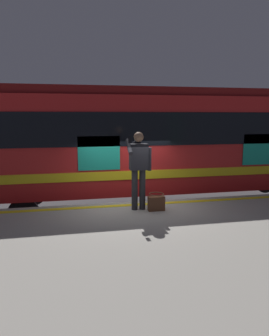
# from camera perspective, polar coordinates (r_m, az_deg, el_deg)

# --- Properties ---
(ground_plane) EXTENTS (24.71, 24.71, 0.00)m
(ground_plane) POSITION_cam_1_polar(r_m,az_deg,el_deg) (8.10, -0.58, -13.43)
(ground_plane) COLOR #3D3D3F
(platform) EXTENTS (13.65, 5.02, 1.06)m
(platform) POSITION_cam_1_polar(r_m,az_deg,el_deg) (5.67, 4.48, -18.18)
(platform) COLOR #9E998E
(platform) RESTS_ON ground
(safety_line) EXTENTS (13.38, 0.16, 0.01)m
(safety_line) POSITION_cam_1_polar(r_m,az_deg,el_deg) (7.47, -0.15, -6.80)
(safety_line) COLOR yellow
(safety_line) RESTS_ON platform
(track_rail_near) EXTENTS (17.75, 0.08, 0.16)m
(track_rail_near) POSITION_cam_1_polar(r_m,az_deg,el_deg) (9.47, -2.34, -9.46)
(track_rail_near) COLOR slate
(track_rail_near) RESTS_ON ground
(track_rail_far) EXTENTS (17.75, 0.08, 0.16)m
(track_rail_far) POSITION_cam_1_polar(r_m,az_deg,el_deg) (10.82, -3.57, -7.03)
(track_rail_far) COLOR slate
(track_rail_far) RESTS_ON ground
(train_carriage) EXTENTS (13.54, 2.86, 3.80)m
(train_carriage) POSITION_cam_1_polar(r_m,az_deg,el_deg) (10.06, 6.31, 5.36)
(train_carriage) COLOR red
(train_carriage) RESTS_ON ground
(passenger) EXTENTS (0.57, 0.55, 1.76)m
(passenger) POSITION_cam_1_polar(r_m,az_deg,el_deg) (6.91, 0.76, 0.73)
(passenger) COLOR #262628
(passenger) RESTS_ON platform
(handbag) EXTENTS (0.37, 0.34, 0.39)m
(handbag) POSITION_cam_1_polar(r_m,az_deg,el_deg) (7.02, 4.03, -6.37)
(handbag) COLOR #59331E
(handbag) RESTS_ON platform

